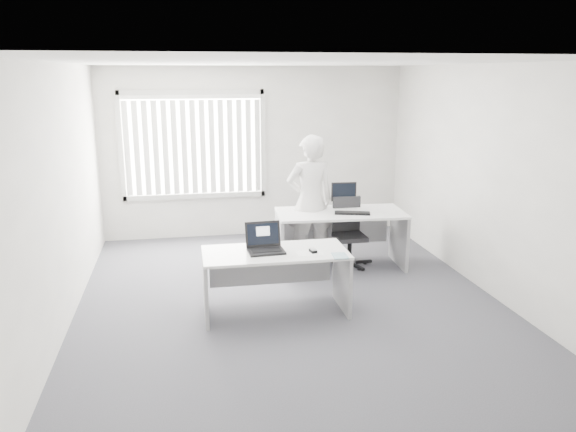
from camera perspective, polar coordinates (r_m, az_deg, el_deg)
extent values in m
plane|color=#54535B|center=(6.91, 0.11, -8.53)|extent=(6.00, 6.00, 0.00)
cube|color=beige|center=(9.42, -3.43, 6.46)|extent=(5.00, 0.02, 2.80)
cube|color=beige|center=(3.70, 9.14, -6.18)|extent=(5.00, 0.02, 2.80)
cube|color=beige|center=(6.51, -22.05, 1.87)|extent=(0.02, 6.00, 2.80)
cube|color=beige|center=(7.39, 19.54, 3.48)|extent=(0.02, 6.00, 2.80)
cube|color=white|center=(6.37, 0.12, 15.36)|extent=(5.00, 6.00, 0.02)
cube|color=#BBBBB6|center=(9.28, -9.59, 7.11)|extent=(2.32, 0.06, 1.76)
cube|color=white|center=(6.32, -1.32, -3.74)|extent=(1.63, 0.78, 0.03)
cube|color=#949496|center=(6.38, -8.39, -7.26)|extent=(0.05, 0.70, 0.71)
cube|color=#949496|center=(6.61, 5.53, -6.39)|extent=(0.05, 0.70, 0.71)
cube|color=white|center=(7.85, 5.37, 0.31)|extent=(1.82, 0.94, 0.03)
cube|color=#949496|center=(7.82, -0.89, -2.75)|extent=(0.09, 0.76, 0.77)
cube|color=#949496|center=(8.19, 11.22, -2.25)|extent=(0.09, 0.76, 0.77)
cylinder|color=black|center=(8.15, 6.23, -4.73)|extent=(0.56, 0.56, 0.07)
cylinder|color=black|center=(8.09, 6.26, -3.57)|extent=(0.06, 0.06, 0.42)
cube|color=black|center=(8.03, 6.31, -2.13)|extent=(0.43, 0.43, 0.06)
cube|color=black|center=(8.13, 5.95, 0.23)|extent=(0.40, 0.06, 0.50)
imported|color=silver|center=(7.93, 2.25, 1.56)|extent=(0.71, 0.49, 1.87)
cube|color=white|center=(6.27, 2.20, -3.77)|extent=(0.30, 0.21, 0.00)
cube|color=silver|center=(6.18, 5.31, -4.04)|extent=(0.17, 0.23, 0.01)
cube|color=black|center=(7.75, 6.55, 0.30)|extent=(0.51, 0.29, 0.02)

